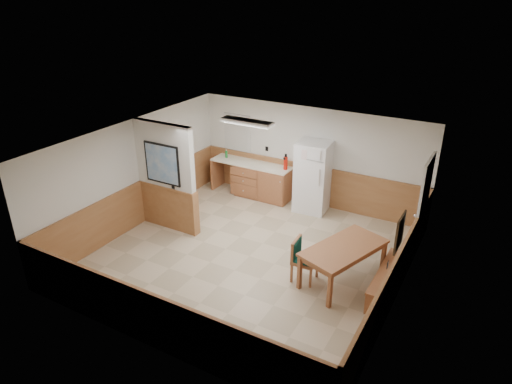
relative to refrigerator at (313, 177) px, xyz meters
The scene contains 20 objects.
ground 2.79m from the refrigerator, 95.68° to the right, with size 6.00×6.00×0.00m, color #C9B190.
ceiling 3.10m from the refrigerator, 95.68° to the right, with size 6.00×6.00×0.02m, color white.
back_wall 0.58m from the refrigerator, 125.24° to the left, with size 6.00×0.02×2.50m, color silver.
right_wall 3.81m from the refrigerator, 43.84° to the right, with size 0.02×6.00×2.50m, color silver.
left_wall 4.21m from the refrigerator, 141.12° to the right, with size 0.02×6.00×2.50m, color silver.
wainscot_back 0.58m from the refrigerator, 126.76° to the left, with size 6.00×0.04×1.00m, color #A37041.
wainscot_right 3.80m from the refrigerator, 44.05° to the right, with size 0.04×6.00×1.00m, color #A37041.
wainscot_left 4.19m from the refrigerator, 140.95° to the right, with size 0.04×6.00×1.00m, color #A37041.
partition_wall 3.52m from the refrigerator, 135.89° to the right, with size 1.50×0.20×2.50m.
kitchen_counter 1.53m from the refrigerator, behind, with size 2.20×0.61×1.00m.
exterior_door 2.80m from the refrigerator, 15.11° to the right, with size 0.07×1.02×2.15m.
kitchen_window 2.48m from the refrigerator, behind, with size 0.80×0.04×1.00m.
wall_painting 4.04m from the refrigerator, 47.29° to the right, with size 0.04×0.50×0.60m.
fluorescent_fixture 2.31m from the refrigerator, 128.60° to the right, with size 1.20×0.30×0.09m.
refrigerator is the anchor object (origin of this frame).
dining_table 3.03m from the refrigerator, 55.87° to the right, with size 1.36×1.88×0.75m.
dining_bench 3.56m from the refrigerator, 43.75° to the right, with size 0.37×1.67×0.45m.
dining_chair 3.01m from the refrigerator, 70.95° to the right, with size 0.63×0.46×0.85m.
fire_extinguisher 0.81m from the refrigerator, behind, with size 0.13×0.13×0.41m.
soap_bottle 2.54m from the refrigerator, behind, with size 0.06×0.06×0.19m, color #17812C.
Camera 1 is at (4.08, -6.97, 5.18)m, focal length 32.00 mm.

